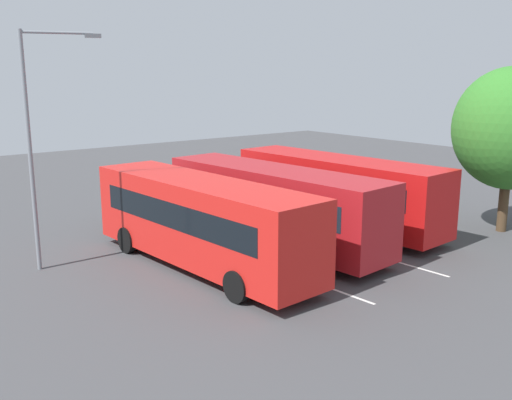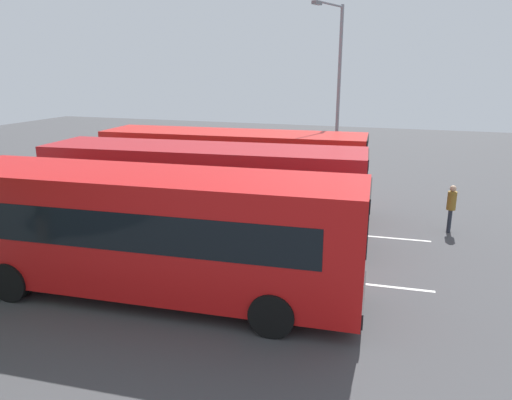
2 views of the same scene
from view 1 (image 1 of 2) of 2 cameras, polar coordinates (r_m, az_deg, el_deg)
The scene contains 9 objects.
ground_plane at distance 24.42m, azimuth 1.35°, elevation -4.34°, with size 69.59×69.59×0.00m, color #424244.
bus_far_left at distance 26.70m, azimuth 8.03°, elevation 1.03°, with size 10.92×3.26×3.29m.
bus_center_left at distance 23.60m, azimuth 1.73°, elevation -0.38°, with size 10.95×3.44×3.29m.
bus_center_right at distance 21.13m, azimuth -5.51°, elevation -1.96°, with size 10.91×3.19×3.29m.
pedestrian at distance 28.72m, azimuth -14.34°, elevation -0.03°, with size 0.37×0.37×1.75m.
street_lamp at distance 21.75m, azimuth -20.99°, elevation 5.95°, with size 0.97×2.66×8.54m.
depot_tree at distance 27.84m, azimuth 23.97°, elevation 6.48°, with size 5.16×4.65×7.39m.
lane_stripe_outer_left at distance 25.69m, azimuth 4.81°, elevation -3.52°, with size 14.25×0.12×0.01m, color silver.
lane_stripe_inner_left at distance 23.25m, azimuth -2.48°, elevation -5.21°, with size 14.25×0.12×0.01m, color silver.
Camera 1 is at (-18.03, 14.87, 7.08)m, focal length 40.25 mm.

